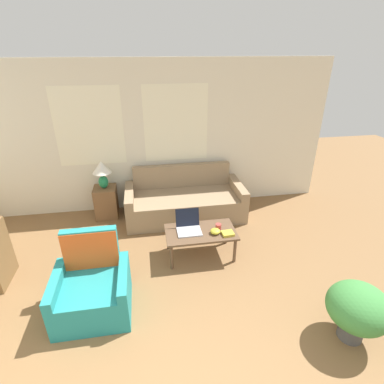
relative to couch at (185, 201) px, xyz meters
name	(u,v)px	position (x,y,z in m)	size (l,w,h in m)	color
wall_back	(140,139)	(-0.71, 0.47, 1.05)	(6.76, 0.06, 2.60)	silver
couch	(185,201)	(0.00, 0.00, 0.00)	(2.03, 0.91, 0.84)	#937A5B
armchair	(93,290)	(-1.33, -1.96, 0.01)	(0.81, 0.73, 0.91)	teal
side_table	(106,202)	(-1.37, 0.17, 0.02)	(0.38, 0.38, 0.55)	brown
table_lamp	(102,171)	(-1.37, 0.17, 0.61)	(0.31, 0.31, 0.48)	#1E8451
coffee_table	(201,234)	(0.05, -1.21, 0.11)	(0.98, 0.55, 0.41)	brown
laptop	(189,226)	(-0.11, -1.15, 0.21)	(0.33, 0.33, 0.27)	#B7B7BC
cup_navy	(218,226)	(0.31, -1.19, 0.19)	(0.08, 0.08, 0.08)	#B23D38
snack_bowl	(215,231)	(0.24, -1.30, 0.19)	(0.14, 0.14, 0.07)	gold
book_red	(228,233)	(0.40, -1.35, 0.17)	(0.17, 0.15, 0.04)	gold
potted_plant	(358,309)	(1.33, -2.81, 0.14)	(0.61, 0.61, 0.65)	#4C4C4C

